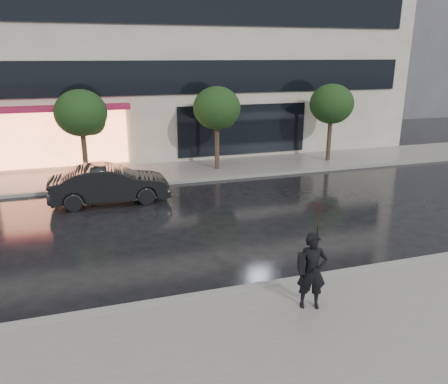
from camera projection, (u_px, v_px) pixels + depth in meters
name	position (u px, v px, depth m)	size (l,w,h in m)	color
ground	(215.00, 275.00, 11.08)	(120.00, 120.00, 0.00)	black
sidewalk_near	(264.00, 353.00, 8.11)	(60.00, 4.50, 0.12)	slate
sidewalk_far	(154.00, 173.00, 20.40)	(60.00, 3.50, 0.12)	slate
curb_near	(227.00, 293.00, 10.15)	(60.00, 0.25, 0.14)	gray
curb_far	(160.00, 183.00, 18.80)	(60.00, 0.25, 0.14)	gray
bg_building_right	(395.00, 25.00, 41.54)	(12.00, 12.00, 16.00)	#4C4C54
tree_mid_west	(82.00, 115.00, 18.50)	(2.20, 2.20, 3.99)	#33261C
tree_mid_east	(218.00, 110.00, 20.20)	(2.20, 2.20, 3.99)	#33261C
tree_far_east	(332.00, 105.00, 21.91)	(2.20, 2.20, 3.99)	#33261C
parked_car	(110.00, 184.00, 16.35)	(1.53, 4.38, 1.44)	black
pedestrian_with_umbrella	(316.00, 241.00, 9.04)	(1.18, 1.19, 2.39)	black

